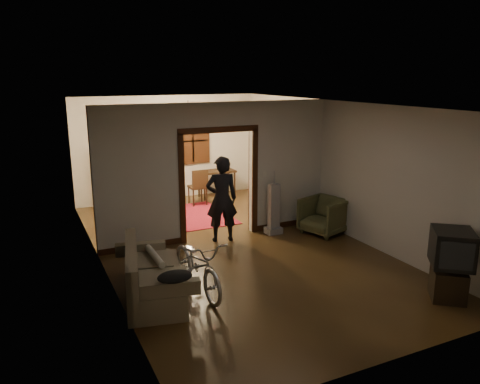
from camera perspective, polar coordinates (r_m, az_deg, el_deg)
floor at (r=9.33m, az=-0.80°, el=-6.75°), size 5.00×8.50×0.01m
ceiling at (r=8.74m, az=-0.86°, el=10.67°), size 5.00×8.50×0.01m
wall_back at (r=12.85m, az=-8.79°, el=5.34°), size 5.00×0.02×2.80m
wall_left at (r=8.24m, az=-16.84°, el=-0.01°), size 0.02×8.50×2.80m
wall_right at (r=10.21m, az=12.05°, el=2.93°), size 0.02×8.50×2.80m
partition_wall at (r=9.60m, az=-2.70°, el=2.54°), size 5.00×0.14×2.80m
door_casing at (r=9.67m, az=-2.68°, el=0.80°), size 1.74×0.20×2.32m
far_window at (r=13.01m, az=-5.80°, el=6.20°), size 0.98×0.06×1.28m
chandelier at (r=11.09m, az=-6.31°, el=8.99°), size 0.24×0.24×0.24m
light_switch at (r=10.01m, az=3.03°, el=2.14°), size 0.08×0.01×0.12m
sofa at (r=7.36m, az=-10.44°, el=-9.36°), size 1.20×1.97×0.84m
rolled_paper at (r=7.61m, az=-10.34°, el=-7.67°), size 0.11×0.85×0.11m
jacket at (r=6.47m, az=-7.94°, el=-10.18°), size 0.48×0.36×0.14m
bicycle at (r=7.42m, az=-5.19°, el=-8.79°), size 0.69×1.73×0.89m
armchair at (r=10.18m, az=10.16°, el=-2.88°), size 1.07×1.05×0.78m
tv_stand at (r=7.89m, az=24.02°, el=-10.23°), size 0.69×0.70×0.47m
crt_tv at (r=7.68m, az=24.46°, el=-6.23°), size 0.84×0.85×0.55m
vacuum at (r=9.99m, az=4.14°, el=-2.07°), size 0.36×0.30×1.10m
person at (r=9.46m, az=-2.25°, el=-0.86°), size 0.72×0.55×1.76m
oriental_rug at (r=11.38m, az=-5.79°, el=-2.91°), size 1.66×2.16×0.02m
locker at (r=12.44m, az=-13.31°, el=2.14°), size 0.89×0.58×1.65m
globe at (r=12.26m, az=-13.61°, el=7.24°), size 0.31×0.31×0.31m
desk at (r=13.03m, az=-2.85°, el=0.99°), size 1.04×0.65×0.74m
desk_chair at (r=12.25m, az=-5.21°, el=0.63°), size 0.50×0.50×0.96m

